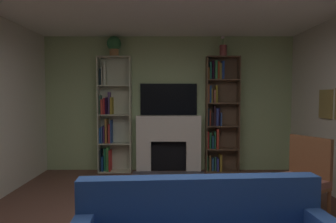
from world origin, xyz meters
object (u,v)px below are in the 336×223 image
object	(u,v)px
potted_plant	(113,45)
tv	(168,99)
fireplace	(168,142)
bookshelf_right	(217,114)
vase_with_flowers	(222,50)
armchair	(299,177)
bookshelf_left	(111,119)

from	to	relation	value
potted_plant	tv	bearing A→B (deg)	6.52
fireplace	bookshelf_right	xyz separation A→B (m)	(0.98, 0.02, 0.54)
vase_with_flowers	armchair	distance (m)	2.89
bookshelf_left	bookshelf_right	xyz separation A→B (m)	(2.10, 0.00, 0.09)
bookshelf_left	potted_plant	xyz separation A→B (m)	(0.07, -0.05, 1.43)
bookshelf_left	tv	bearing A→B (deg)	3.44
bookshelf_right	armchair	xyz separation A→B (m)	(0.65, -2.19, -0.63)
fireplace	potted_plant	world-z (taller)	potted_plant
vase_with_flowers	fireplace	bearing A→B (deg)	178.17
tv	vase_with_flowers	world-z (taller)	vase_with_flowers
fireplace	armchair	world-z (taller)	fireplace
armchair	potted_plant	bearing A→B (deg)	141.46
tv	potted_plant	size ratio (longest dim) A/B	2.91
fireplace	armchair	distance (m)	2.71
bookshelf_left	vase_with_flowers	world-z (taller)	vase_with_flowers
bookshelf_right	fireplace	bearing A→B (deg)	-178.65
potted_plant	bookshelf_left	bearing A→B (deg)	144.43
bookshelf_left	vase_with_flowers	xyz separation A→B (m)	(2.17, -0.05, 1.33)
tv	bookshelf_right	xyz separation A→B (m)	(0.98, -0.06, -0.29)
vase_with_flowers	bookshelf_right	bearing A→B (deg)	141.49
vase_with_flowers	armchair	world-z (taller)	vase_with_flowers
potted_plant	armchair	distance (m)	3.95
bookshelf_left	potted_plant	world-z (taller)	potted_plant
bookshelf_right	vase_with_flowers	size ratio (longest dim) A/B	5.84
fireplace	potted_plant	bearing A→B (deg)	-178.17
bookshelf_right	armchair	size ratio (longest dim) A/B	2.28
tv	potted_plant	world-z (taller)	potted_plant
tv	armchair	bearing A→B (deg)	-54.18
fireplace	tv	xyz separation A→B (m)	(0.00, 0.09, 0.84)
armchair	tv	bearing A→B (deg)	125.82
potted_plant	armchair	bearing A→B (deg)	-38.54
fireplace	potted_plant	xyz separation A→B (m)	(-1.05, -0.03, 1.88)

